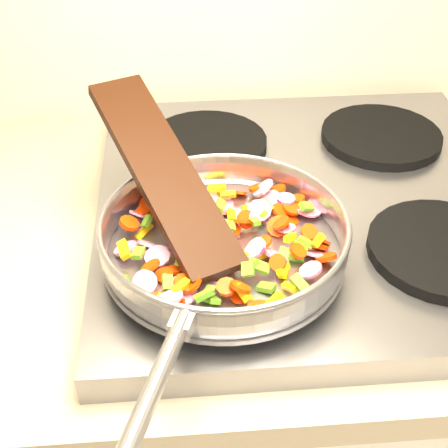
{
  "coord_description": "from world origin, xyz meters",
  "views": [
    {
      "loc": [
        -0.88,
        0.96,
        1.45
      ],
      "look_at": [
        -0.83,
        1.53,
        1.0
      ],
      "focal_mm": 50.0,
      "sensor_mm": 36.0,
      "label": 1
    }
  ],
  "objects": [
    {
      "name": "saute_pan",
      "position": [
        -0.84,
        1.53,
        0.98
      ],
      "size": [
        0.33,
        0.49,
        0.05
      ],
      "rotation": [
        0.0,
        0.0,
        -0.35
      ],
      "color": "#9E9EA5",
      "rests_on": "grate_fl"
    },
    {
      "name": "wooden_spatula",
      "position": [
        -0.9,
        1.6,
        1.03
      ],
      "size": [
        0.19,
        0.31,
        0.12
      ],
      "primitive_type": "cube",
      "rotation": [
        0.0,
        -0.33,
        1.99
      ],
      "color": "black",
      "rests_on": "saute_pan"
    },
    {
      "name": "cooktop",
      "position": [
        -0.7,
        1.67,
        0.92
      ],
      "size": [
        0.6,
        0.6,
        0.04
      ],
      "primitive_type": "cube",
      "color": "#939399",
      "rests_on": "counter_top"
    },
    {
      "name": "vegetable_heap",
      "position": [
        -0.83,
        1.53,
        0.98
      ],
      "size": [
        0.27,
        0.27,
        0.05
      ],
      "color": "red",
      "rests_on": "saute_pan"
    },
    {
      "name": "grate_fr",
      "position": [
        -0.56,
        1.52,
        0.95
      ],
      "size": [
        0.19,
        0.19,
        0.02
      ],
      "primitive_type": "cylinder",
      "color": "black",
      "rests_on": "cooktop"
    },
    {
      "name": "grate_br",
      "position": [
        -0.56,
        1.81,
        0.95
      ],
      "size": [
        0.19,
        0.19,
        0.02
      ],
      "primitive_type": "cylinder",
      "color": "black",
      "rests_on": "cooktop"
    },
    {
      "name": "grate_bl",
      "position": [
        -0.84,
        1.81,
        0.95
      ],
      "size": [
        0.19,
        0.19,
        0.02
      ],
      "primitive_type": "cylinder",
      "color": "black",
      "rests_on": "cooktop"
    },
    {
      "name": "grate_fl",
      "position": [
        -0.84,
        1.52,
        0.95
      ],
      "size": [
        0.19,
        0.19,
        0.02
      ],
      "primitive_type": "cylinder",
      "color": "black",
      "rests_on": "cooktop"
    }
  ]
}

